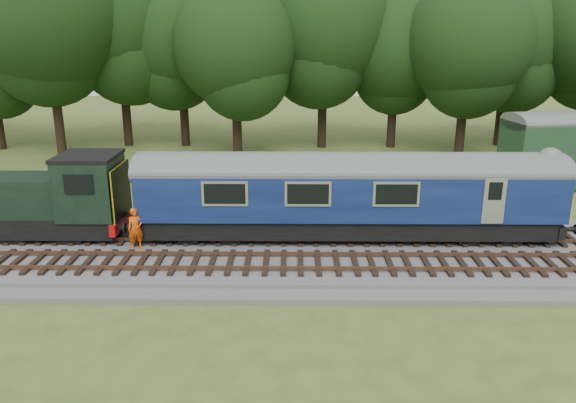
{
  "coord_description": "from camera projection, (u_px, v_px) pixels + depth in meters",
  "views": [
    {
      "loc": [
        3.19,
        -21.96,
        9.17
      ],
      "look_at": [
        2.97,
        1.4,
        2.0
      ],
      "focal_mm": 35.0,
      "sensor_mm": 36.0,
      "label": 1
    }
  ],
  "objects": [
    {
      "name": "ground",
      "position": [
        218.0,
        256.0,
        23.71
      ],
      "size": [
        120.0,
        120.0,
        0.0
      ],
      "primitive_type": "plane",
      "color": "#425A21",
      "rests_on": "ground"
    },
    {
      "name": "ballast",
      "position": [
        218.0,
        252.0,
        23.66
      ],
      "size": [
        70.0,
        7.0,
        0.35
      ],
      "primitive_type": "cube",
      "color": "#4C4C4F",
      "rests_on": "ground"
    },
    {
      "name": "track_north",
      "position": [
        221.0,
        235.0,
        24.93
      ],
      "size": [
        67.2,
        2.4,
        0.21
      ],
      "color": "black",
      "rests_on": "ballast"
    },
    {
      "name": "track_south",
      "position": [
        212.0,
        262.0,
        22.06
      ],
      "size": [
        67.2,
        2.4,
        0.21
      ],
      "color": "black",
      "rests_on": "ballast"
    },
    {
      "name": "fence",
      "position": [
        229.0,
        221.0,
        28.01
      ],
      "size": [
        64.0,
        0.12,
        1.0
      ],
      "primitive_type": null,
      "color": "#6B6054",
      "rests_on": "ground"
    },
    {
      "name": "tree_line",
      "position": [
        253.0,
        150.0,
        44.74
      ],
      "size": [
        70.0,
        8.0,
        18.0
      ],
      "primitive_type": null,
      "color": "black",
      "rests_on": "ground"
    },
    {
      "name": "dmu_railcar",
      "position": [
        349.0,
        188.0,
        24.23
      ],
      "size": [
        18.05,
        2.86,
        3.88
      ],
      "color": "black",
      "rests_on": "ground"
    },
    {
      "name": "shunter_loco",
      "position": [
        30.0,
        201.0,
        24.55
      ],
      "size": [
        8.91,
        2.6,
        3.38
      ],
      "color": "black",
      "rests_on": "ground"
    },
    {
      "name": "worker",
      "position": [
        136.0,
        229.0,
        23.32
      ],
      "size": [
        0.77,
        0.67,
        1.78
      ],
      "primitive_type": "imported",
      "rotation": [
        0.0,
        0.0,
        0.45
      ],
      "color": "#E04D0B",
      "rests_on": "ballast"
    }
  ]
}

